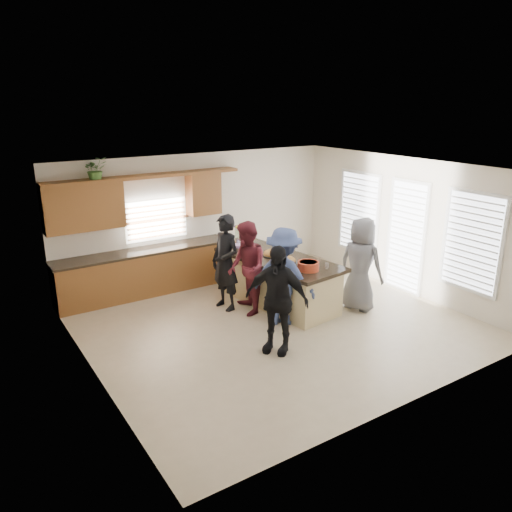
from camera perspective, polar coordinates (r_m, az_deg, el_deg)
floor at (r=9.18m, az=2.26°, el=-7.72°), size 6.50×6.50×0.00m
room_shell at (r=8.54m, az=2.41°, el=3.89°), size 6.52×6.02×2.81m
back_cabinetry at (r=10.50m, az=-12.99°, el=0.49°), size 4.08×0.66×2.46m
right_wall_glazing at (r=10.73m, az=16.99°, el=2.91°), size 0.06×4.00×2.25m
island at (r=9.91m, az=2.54°, el=-2.92°), size 1.47×2.82×0.95m
platter_front at (r=9.48m, az=3.46°, el=-0.52°), size 0.41×0.41×0.17m
platter_mid at (r=9.86m, az=2.08°, el=0.22°), size 0.48×0.48×0.19m
platter_back at (r=10.05m, az=-0.99°, el=0.56°), size 0.33×0.33×0.14m
salad_bowl at (r=9.05m, az=6.00°, el=-1.08°), size 0.39×0.39×0.16m
clear_cup at (r=9.16m, az=8.11°, el=-1.14°), size 0.07×0.07×0.11m
plate_stack at (r=10.44m, az=-1.99°, el=1.20°), size 0.24×0.24×0.05m
flower_vase at (r=10.58m, az=-2.12°, el=2.49°), size 0.14×0.14×0.42m
potted_plant at (r=10.00m, az=-17.88°, el=9.40°), size 0.46×0.41×0.48m
woman_left_back at (r=9.51m, az=-3.51°, el=-0.75°), size 0.55×0.74×1.86m
woman_left_mid at (r=9.31m, az=-1.08°, el=-1.43°), size 0.90×1.02×1.77m
woman_left_front at (r=7.90m, az=2.36°, el=-4.99°), size 0.96×1.11×1.78m
woman_right_back at (r=8.86m, az=3.17°, el=-2.41°), size 1.17×1.33×1.79m
woman_right_front at (r=9.68m, az=11.88°, el=-0.93°), size 0.81×1.02×1.82m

